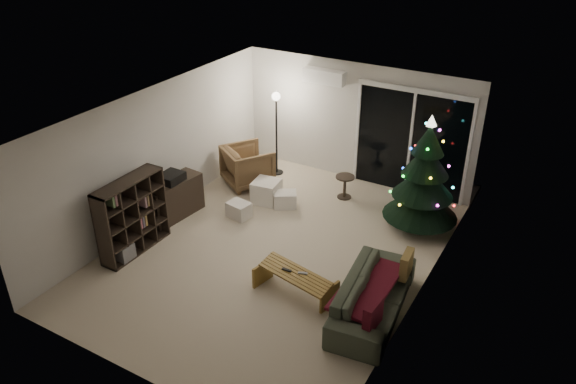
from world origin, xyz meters
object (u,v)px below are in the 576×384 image
at_px(bookshelf, 125,214).
at_px(media_cabinet, 173,199).
at_px(sofa, 373,296).
at_px(coffee_table, 295,284).
at_px(armchair, 248,166).
at_px(christmas_tree, 425,174).

relative_size(bookshelf, media_cabinet, 1.13).
distance_m(sofa, coffee_table, 1.20).
distance_m(bookshelf, armchair, 3.04).
bearing_deg(coffee_table, media_cabinet, 175.94).
bearing_deg(armchair, coffee_table, 167.21).
relative_size(media_cabinet, armchair, 1.29).
xyz_separation_m(media_cabinet, coffee_table, (3.12, -0.89, -0.17)).
bearing_deg(armchair, bookshelf, 113.65).
height_order(bookshelf, armchair, bookshelf).
height_order(media_cabinet, armchair, armchair).
relative_size(media_cabinet, coffee_table, 0.96).
bearing_deg(media_cabinet, bookshelf, -84.33).
bearing_deg(coffee_table, bookshelf, -162.53).
relative_size(media_cabinet, christmas_tree, 0.54).
bearing_deg(media_cabinet, coffee_table, -10.25).
bearing_deg(christmas_tree, coffee_table, -109.56).
xyz_separation_m(coffee_table, christmas_tree, (1.00, 2.83, 0.89)).
bearing_deg(bookshelf, coffee_table, -12.96).
distance_m(bookshelf, sofa, 4.34).
height_order(bookshelf, coffee_table, bookshelf).
xyz_separation_m(bookshelf, christmas_tree, (4.12, 3.13, 0.42)).
relative_size(armchair, christmas_tree, 0.42).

